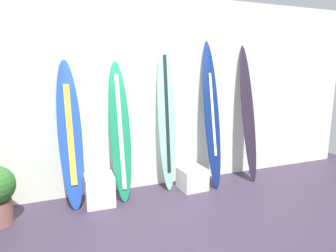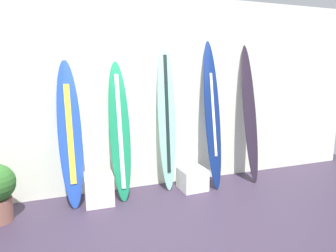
{
  "view_description": "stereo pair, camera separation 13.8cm",
  "coord_description": "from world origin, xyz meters",
  "px_view_note": "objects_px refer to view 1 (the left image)",
  "views": [
    {
      "loc": [
        -1.45,
        -2.89,
        1.76
      ],
      "look_at": [
        0.07,
        0.95,
        0.96
      ],
      "focal_mm": 31.44,
      "sensor_mm": 36.0,
      "label": 1
    },
    {
      "loc": [
        -1.32,
        -2.94,
        1.76
      ],
      "look_at": [
        0.07,
        0.95,
        0.96
      ],
      "focal_mm": 31.44,
      "sensor_mm": 36.0,
      "label": 2
    }
  ],
  "objects_px": {
    "surfboard_cobalt": "(70,136)",
    "surfboard_charcoal": "(248,114)",
    "display_block_center": "(100,190)",
    "surfboard_navy": "(212,114)",
    "surfboard_seafoam": "(166,116)",
    "surfboard_emerald": "(120,132)",
    "display_block_left": "(192,178)"
  },
  "relations": [
    {
      "from": "surfboard_charcoal",
      "to": "display_block_left",
      "type": "distance_m",
      "value": 1.36
    },
    {
      "from": "surfboard_cobalt",
      "to": "surfboard_navy",
      "type": "xyz_separation_m",
      "value": [
        2.03,
        -0.03,
        0.16
      ]
    },
    {
      "from": "display_block_left",
      "to": "surfboard_navy",
      "type": "bearing_deg",
      "value": 11.73
    },
    {
      "from": "surfboard_cobalt",
      "to": "surfboard_charcoal",
      "type": "xyz_separation_m",
      "value": [
        2.7,
        -0.01,
        0.12
      ]
    },
    {
      "from": "surfboard_charcoal",
      "to": "surfboard_emerald",
      "type": "bearing_deg",
      "value": 179.71
    },
    {
      "from": "surfboard_navy",
      "to": "display_block_left",
      "type": "bearing_deg",
      "value": -168.27
    },
    {
      "from": "surfboard_emerald",
      "to": "surfboard_charcoal",
      "type": "relative_size",
      "value": 0.88
    },
    {
      "from": "surfboard_emerald",
      "to": "display_block_left",
      "type": "height_order",
      "value": "surfboard_emerald"
    },
    {
      "from": "surfboard_emerald",
      "to": "display_block_left",
      "type": "distance_m",
      "value": 1.3
    },
    {
      "from": "display_block_center",
      "to": "surfboard_navy",
      "type": "bearing_deg",
      "value": 3.11
    },
    {
      "from": "surfboard_navy",
      "to": "display_block_center",
      "type": "height_order",
      "value": "surfboard_navy"
    },
    {
      "from": "display_block_left",
      "to": "surfboard_charcoal",
      "type": "bearing_deg",
      "value": 4.95
    },
    {
      "from": "surfboard_seafoam",
      "to": "display_block_left",
      "type": "distance_m",
      "value": 1.02
    },
    {
      "from": "surfboard_cobalt",
      "to": "display_block_center",
      "type": "distance_m",
      "value": 0.81
    },
    {
      "from": "surfboard_charcoal",
      "to": "display_block_center",
      "type": "bearing_deg",
      "value": -177.36
    },
    {
      "from": "surfboard_emerald",
      "to": "surfboard_seafoam",
      "type": "bearing_deg",
      "value": 6.87
    },
    {
      "from": "surfboard_navy",
      "to": "display_block_center",
      "type": "distance_m",
      "value": 1.93
    },
    {
      "from": "surfboard_seafoam",
      "to": "surfboard_charcoal",
      "type": "relative_size",
      "value": 1.05
    },
    {
      "from": "display_block_left",
      "to": "display_block_center",
      "type": "relative_size",
      "value": 0.97
    },
    {
      "from": "surfboard_seafoam",
      "to": "display_block_left",
      "type": "xyz_separation_m",
      "value": [
        0.34,
        -0.18,
        -0.95
      ]
    },
    {
      "from": "surfboard_cobalt",
      "to": "display_block_left",
      "type": "distance_m",
      "value": 1.86
    },
    {
      "from": "surfboard_charcoal",
      "to": "display_block_left",
      "type": "xyz_separation_m",
      "value": [
        -1.01,
        -0.09,
        -0.9
      ]
    },
    {
      "from": "surfboard_navy",
      "to": "surfboard_charcoal",
      "type": "xyz_separation_m",
      "value": [
        0.67,
        0.02,
        -0.04
      ]
    },
    {
      "from": "surfboard_seafoam",
      "to": "display_block_center",
      "type": "relative_size",
      "value": 5.62
    },
    {
      "from": "surfboard_cobalt",
      "to": "surfboard_navy",
      "type": "relative_size",
      "value": 0.86
    },
    {
      "from": "surfboard_cobalt",
      "to": "surfboard_seafoam",
      "type": "bearing_deg",
      "value": 3.53
    },
    {
      "from": "surfboard_seafoam",
      "to": "surfboard_navy",
      "type": "relative_size",
      "value": 1.02
    },
    {
      "from": "surfboard_charcoal",
      "to": "display_block_center",
      "type": "height_order",
      "value": "surfboard_charcoal"
    },
    {
      "from": "surfboard_emerald",
      "to": "surfboard_charcoal",
      "type": "distance_m",
      "value": 2.06
    },
    {
      "from": "surfboard_cobalt",
      "to": "surfboard_seafoam",
      "type": "relative_size",
      "value": 0.84
    },
    {
      "from": "surfboard_cobalt",
      "to": "surfboard_navy",
      "type": "distance_m",
      "value": 2.04
    },
    {
      "from": "surfboard_charcoal",
      "to": "display_block_center",
      "type": "relative_size",
      "value": 5.37
    }
  ]
}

